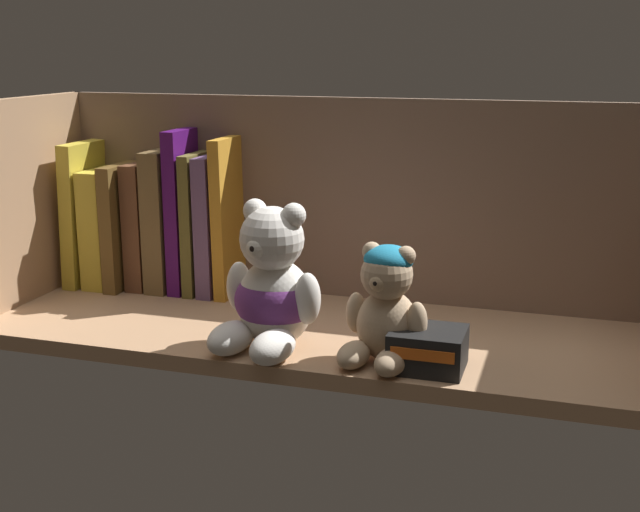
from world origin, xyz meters
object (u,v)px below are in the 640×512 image
Objects in this scene: book_5 at (184,211)px; teddy_bear_larger at (272,291)px; book_7 at (214,225)px; book_3 at (145,225)px; book_8 at (230,217)px; book_2 at (128,224)px; teddy_bear_smaller at (385,307)px; small_product_box at (428,349)px; book_1 at (109,226)px; book_0 at (89,212)px; book_4 at (166,220)px; book_6 at (199,223)px.

teddy_bear_larger is (20.61, -19.04, -4.82)cm from book_5.
book_7 is at bearing 129.95° from teddy_bear_larger.
teddy_bear_larger is at bearing -35.12° from book_3.
book_2 is at bearing -180.00° from book_8.
teddy_bear_smaller is at bearing -33.52° from book_7.
book_2 reaches higher than small_product_box.
small_product_box is at bearing -23.90° from book_3.
book_3 is at bearing 156.10° from small_product_box.
book_0 is at bearing 180.00° from book_1.
book_0 is at bearing 159.81° from small_product_box.
book_1 is 0.85× the size of book_4.
book_6 is (5.30, 0.00, -0.12)cm from book_4.
book_2 is 53.44cm from small_product_box.
book_6 is at bearing 151.34° from small_product_box.
book_7 is 1.46× the size of teddy_bear_smaller.
book_4 is (6.31, 0.00, 1.07)cm from book_2.
book_1 is at bearing 180.00° from book_3.
book_5 reaches higher than book_0.
book_3 is 45.55cm from teddy_bear_smaller.
book_5 is at bearing -180.00° from book_8.
book_2 is 48.15cm from teddy_bear_smaller.
book_1 is 0.95× the size of book_2.
book_2 is 6.40cm from book_4.
book_6 reaches higher than teddy_bear_larger.
teddy_bear_smaller is (50.38, -19.75, -4.15)cm from book_0.
book_7 is 0.89× the size of book_8.
teddy_bear_larger is at bearing -29.84° from book_1.
book_5 is (9.34, 0.00, 2.58)cm from book_2.
book_1 is at bearing 150.16° from teddy_bear_larger.
book_5 is 7.12cm from book_8.
book_6 is at bearing 0.00° from book_5.
book_1 is at bearing 180.00° from book_4.
book_0 is 1.06× the size of book_7.
book_1 is 14.92cm from book_6.
book_3 is at bearing 154.25° from teddy_bear_smaller.
book_6 is 1.01× the size of book_7.
book_6 is at bearing -180.00° from book_8.
book_7 reaches higher than book_2.
teddy_bear_larger is 19.58cm from small_product_box.
book_1 is 1.27× the size of teddy_bear_smaller.
small_product_box is at bearing -20.19° from book_0.
book_5 reaches higher than small_product_box.
book_2 is (3.25, -0.00, 0.46)cm from book_1.
book_3 is 8.77cm from book_6.
small_product_box is at bearing -21.35° from book_1.
book_6 is at bearing 0.00° from book_2.
teddy_bear_larger is (18.34, -19.04, -3.19)cm from book_6.
book_0 reaches higher than teddy_bear_larger.
teddy_bear_smaller is at bearing -22.76° from book_1.
small_product_box is at bearing -30.29° from book_7.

